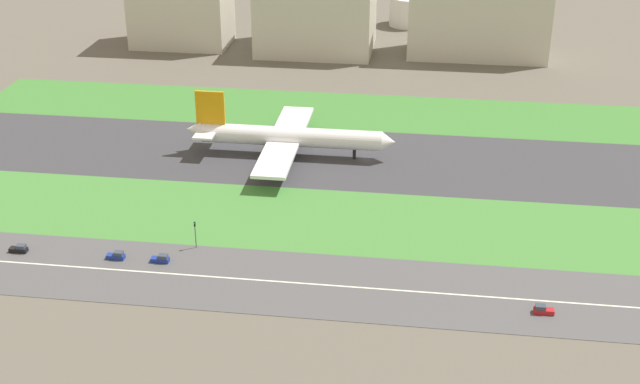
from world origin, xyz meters
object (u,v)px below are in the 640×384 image
object	(u,v)px
car_5	(543,310)
car_4	(19,249)
car_6	(161,259)
car_3	(116,256)
traffic_light	(195,233)
hangar_building	(316,15)
fuel_tank_west	(410,11)
airliner	(286,137)
terminal_building	(181,2)
office_tower	(479,12)
fuel_tank_centre	(469,10)

from	to	relation	value
car_5	car_4	distance (m)	126.21
car_5	car_6	size ratio (longest dim) A/B	1.00
car_3	traffic_light	size ratio (longest dim) A/B	0.61
hangar_building	fuel_tank_west	world-z (taller)	hangar_building
car_3	car_5	bearing A→B (deg)	-5.66
car_5	car_3	size ratio (longest dim) A/B	1.00
car_4	hangar_building	world-z (taller)	hangar_building
car_5	traffic_light	bearing A→B (deg)	-12.23
car_6	car_4	distance (m)	36.22
hangar_building	airliner	bearing A→B (deg)	-86.77
car_6	hangar_building	world-z (taller)	hangar_building
terminal_building	fuel_tank_west	bearing A→B (deg)	24.97
car_4	fuel_tank_west	world-z (taller)	fuel_tank_west
car_4	terminal_building	size ratio (longest dim) A/B	0.11
terminal_building	office_tower	world-z (taller)	terminal_building
airliner	terminal_building	bearing A→B (deg)	119.72
car_6	car_4	xyz separation A→B (m)	(-36.22, 0.00, 0.00)
car_6	terminal_building	xyz separation A→B (m)	(-46.09, 182.00, 17.69)
traffic_light	fuel_tank_centre	bearing A→B (deg)	72.05
terminal_building	fuel_tank_centre	size ratio (longest dim) A/B	1.76
car_3	car_6	bearing A→B (deg)	0.00
traffic_light	hangar_building	world-z (taller)	hangar_building
terminal_building	car_6	bearing A→B (deg)	-75.79
car_4	fuel_tank_centre	distance (m)	254.00
car_4	car_3	xyz separation A→B (m)	(25.01, 0.00, 0.00)
car_4	office_tower	world-z (taller)	office_tower
car_4	terminal_building	distance (m)	183.12
terminal_building	fuel_tank_west	distance (m)	107.25
car_3	fuel_tank_centre	bearing A→B (deg)	68.65
car_5	traffic_light	xyz separation A→B (m)	(-83.00, 17.99, 3.37)
car_4	fuel_tank_west	size ratio (longest dim) A/B	0.23
hangar_building	office_tower	size ratio (longest dim) A/B	0.84
car_5	fuel_tank_centre	bearing A→B (deg)	-87.08
terminal_building	fuel_tank_centre	distance (m)	131.98
terminal_building	office_tower	distance (m)	126.13
airliner	fuel_tank_centre	xyz separation A→B (m)	(58.54, 159.00, 1.79)
car_3	airliner	bearing A→B (deg)	66.05
car_3	terminal_building	xyz separation A→B (m)	(-34.88, 182.00, 17.69)
airliner	fuel_tank_centre	bearing A→B (deg)	69.79
car_5	car_3	bearing A→B (deg)	-5.66
fuel_tank_west	terminal_building	bearing A→B (deg)	-155.03
car_5	terminal_building	world-z (taller)	terminal_building
car_5	car_6	world-z (taller)	same
traffic_light	fuel_tank_centre	world-z (taller)	fuel_tank_centre
car_5	hangar_building	size ratio (longest dim) A/B	0.09
car_3	terminal_building	size ratio (longest dim) A/B	0.11
car_6	fuel_tank_centre	xyz separation A→B (m)	(77.53, 227.00, 7.10)
office_tower	fuel_tank_centre	world-z (taller)	office_tower
car_3	office_tower	world-z (taller)	office_tower
airliner	hangar_building	world-z (taller)	hangar_building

